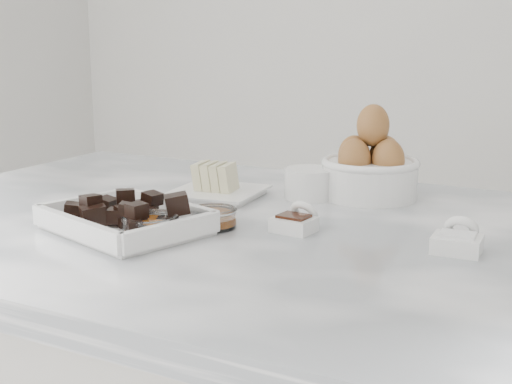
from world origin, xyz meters
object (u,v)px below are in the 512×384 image
salt_spoon (458,240)px  butter_plate (217,186)px  chocolate_dish (125,215)px  sugar_ramekin (309,182)px  honey_bowl (214,217)px  vanilla_spoon (296,221)px  zest_bowl (150,226)px  egg_bowl (370,168)px

salt_spoon → butter_plate: bearing=165.2°
chocolate_dish → sugar_ramekin: 0.35m
honey_bowl → vanilla_spoon: size_ratio=0.92×
sugar_ramekin → zest_bowl: sugar_ramekin is taller
chocolate_dish → vanilla_spoon: (0.22, 0.12, -0.01)m
vanilla_spoon → salt_spoon: (0.23, 0.01, 0.00)m
egg_bowl → vanilla_spoon: (-0.02, -0.25, -0.04)m
sugar_ramekin → zest_bowl: size_ratio=1.08×
butter_plate → vanilla_spoon: size_ratio=2.10×
honey_bowl → chocolate_dish: bearing=-143.6°
sugar_ramekin → honey_bowl: size_ratio=1.26×
egg_bowl → salt_spoon: 0.32m
sugar_ramekin → egg_bowl: 0.11m
chocolate_dish → sugar_ramekin: (0.15, 0.31, 0.00)m
sugar_ramekin → chocolate_dish: bearing=-115.4°
chocolate_dish → honey_bowl: chocolate_dish is taller
honey_bowl → vanilla_spoon: (0.11, 0.04, -0.00)m
honey_bowl → butter_plate: bearing=120.0°
egg_bowl → vanilla_spoon: 0.25m
chocolate_dish → vanilla_spoon: bearing=28.6°
zest_bowl → salt_spoon: bearing=20.6°
butter_plate → vanilla_spoon: bearing=-30.9°
chocolate_dish → butter_plate: size_ratio=1.71×
chocolate_dish → egg_bowl: size_ratio=1.58×
sugar_ramekin → salt_spoon: sugar_ramekin is taller
butter_plate → zest_bowl: 0.26m
sugar_ramekin → zest_bowl: (-0.09, -0.33, -0.01)m
vanilla_spoon → salt_spoon: 0.23m
salt_spoon → honey_bowl: bearing=-171.4°
butter_plate → honey_bowl: 0.19m
egg_bowl → honey_bowl: size_ratio=2.46×
chocolate_dish → egg_bowl: 0.44m
egg_bowl → zest_bowl: egg_bowl is taller
butter_plate → honey_bowl: bearing=-60.0°
chocolate_dish → egg_bowl: bearing=56.9°
chocolate_dish → vanilla_spoon: chocolate_dish is taller
vanilla_spoon → salt_spoon: bearing=2.5°
vanilla_spoon → chocolate_dish: bearing=-151.4°
honey_bowl → salt_spoon: size_ratio=0.88×
butter_plate → honey_bowl: size_ratio=2.28×
chocolate_dish → sugar_ramekin: chocolate_dish is taller
chocolate_dish → honey_bowl: 0.13m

